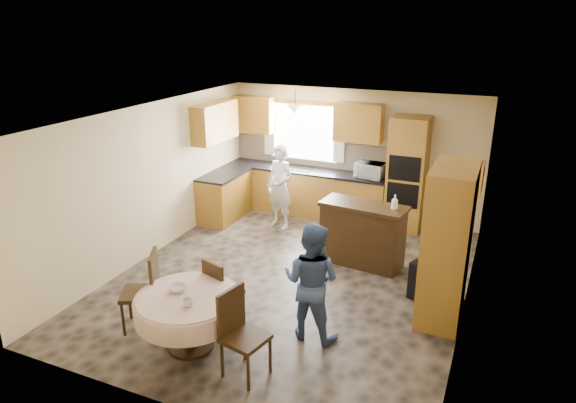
% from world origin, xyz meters
% --- Properties ---
extents(floor, '(5.00, 6.00, 0.01)m').
position_xyz_m(floor, '(0.00, 0.00, 0.00)').
color(floor, brown).
rests_on(floor, ground).
extents(ceiling, '(5.00, 6.00, 0.01)m').
position_xyz_m(ceiling, '(0.00, 0.00, 2.50)').
color(ceiling, white).
rests_on(ceiling, wall_back).
extents(wall_back, '(5.00, 0.02, 2.50)m').
position_xyz_m(wall_back, '(0.00, 3.00, 1.25)').
color(wall_back, '#D0B985').
rests_on(wall_back, floor).
extents(wall_front, '(5.00, 0.02, 2.50)m').
position_xyz_m(wall_front, '(0.00, -3.00, 1.25)').
color(wall_front, '#D0B985').
rests_on(wall_front, floor).
extents(wall_left, '(0.02, 6.00, 2.50)m').
position_xyz_m(wall_left, '(-2.50, 0.00, 1.25)').
color(wall_left, '#D0B985').
rests_on(wall_left, floor).
extents(wall_right, '(0.02, 6.00, 2.50)m').
position_xyz_m(wall_right, '(2.50, 0.00, 1.25)').
color(wall_right, '#D0B985').
rests_on(wall_right, floor).
extents(window, '(1.40, 0.03, 1.10)m').
position_xyz_m(window, '(-1.00, 2.98, 1.60)').
color(window, white).
rests_on(window, wall_back).
extents(curtain_left, '(0.22, 0.02, 1.15)m').
position_xyz_m(curtain_left, '(-1.75, 2.93, 1.65)').
color(curtain_left, white).
rests_on(curtain_left, wall_back).
extents(curtain_right, '(0.22, 0.02, 1.15)m').
position_xyz_m(curtain_right, '(-0.25, 2.93, 1.65)').
color(curtain_right, white).
rests_on(curtain_right, wall_back).
extents(base_cab_back, '(3.30, 0.60, 0.88)m').
position_xyz_m(base_cab_back, '(-0.85, 2.70, 0.44)').
color(base_cab_back, '#C28633').
rests_on(base_cab_back, floor).
extents(counter_back, '(3.30, 0.64, 0.04)m').
position_xyz_m(counter_back, '(-0.85, 2.70, 0.90)').
color(counter_back, black).
rests_on(counter_back, base_cab_back).
extents(base_cab_left, '(0.60, 1.20, 0.88)m').
position_xyz_m(base_cab_left, '(-2.20, 1.80, 0.44)').
color(base_cab_left, '#C28633').
rests_on(base_cab_left, floor).
extents(counter_left, '(0.64, 1.20, 0.04)m').
position_xyz_m(counter_left, '(-2.20, 1.80, 0.90)').
color(counter_left, black).
rests_on(counter_left, base_cab_left).
extents(backsplash, '(3.30, 0.02, 0.55)m').
position_xyz_m(backsplash, '(-0.85, 2.99, 1.18)').
color(backsplash, beige).
rests_on(backsplash, wall_back).
extents(wall_cab_left, '(0.85, 0.33, 0.72)m').
position_xyz_m(wall_cab_left, '(-2.05, 2.83, 1.91)').
color(wall_cab_left, '#BF872F').
rests_on(wall_cab_left, wall_back).
extents(wall_cab_right, '(0.90, 0.33, 0.72)m').
position_xyz_m(wall_cab_right, '(0.15, 2.83, 1.91)').
color(wall_cab_right, '#BF872F').
rests_on(wall_cab_right, wall_back).
extents(wall_cab_side, '(0.33, 1.20, 0.72)m').
position_xyz_m(wall_cab_side, '(-2.33, 1.80, 1.91)').
color(wall_cab_side, '#BF872F').
rests_on(wall_cab_side, wall_left).
extents(oven_tower, '(0.66, 0.62, 2.12)m').
position_xyz_m(oven_tower, '(1.15, 2.69, 1.06)').
color(oven_tower, '#C28633').
rests_on(oven_tower, floor).
extents(oven_upper, '(0.56, 0.01, 0.45)m').
position_xyz_m(oven_upper, '(1.15, 2.38, 1.25)').
color(oven_upper, black).
rests_on(oven_upper, oven_tower).
extents(oven_lower, '(0.56, 0.01, 0.45)m').
position_xyz_m(oven_lower, '(1.15, 2.38, 0.75)').
color(oven_lower, black).
rests_on(oven_lower, oven_tower).
extents(pendant, '(0.36, 0.36, 0.18)m').
position_xyz_m(pendant, '(-1.00, 2.50, 2.12)').
color(pendant, beige).
rests_on(pendant, ceiling).
extents(sideboard, '(1.40, 0.71, 0.96)m').
position_xyz_m(sideboard, '(0.83, 0.93, 0.48)').
color(sideboard, '#3A2610').
rests_on(sideboard, floor).
extents(space_heater, '(0.48, 0.42, 0.56)m').
position_xyz_m(space_heater, '(1.97, 0.18, 0.28)').
color(space_heater, black).
rests_on(space_heater, floor).
extents(cupboard, '(0.54, 1.08, 2.06)m').
position_xyz_m(cupboard, '(2.22, -0.12, 1.03)').
color(cupboard, '#C28633').
rests_on(cupboard, floor).
extents(dining_table, '(1.25, 1.25, 0.71)m').
position_xyz_m(dining_table, '(-0.43, -2.07, 0.55)').
color(dining_table, '#3A2610').
rests_on(dining_table, floor).
extents(chair_left, '(0.60, 0.60, 1.03)m').
position_xyz_m(chair_left, '(-1.18, -1.90, 0.57)').
color(chair_left, '#3A2610').
rests_on(chair_left, floor).
extents(chair_back, '(0.49, 0.49, 0.90)m').
position_xyz_m(chair_back, '(-0.37, -1.46, 0.50)').
color(chair_back, '#3A2610').
rests_on(chair_back, floor).
extents(chair_right, '(0.52, 0.52, 1.01)m').
position_xyz_m(chair_right, '(0.34, -2.23, 0.56)').
color(chair_right, '#3A2610').
rests_on(chair_right, floor).
extents(framed_picture, '(0.06, 0.52, 0.43)m').
position_xyz_m(framed_picture, '(2.47, 1.28, 1.54)').
color(framed_picture, '#C8893B').
rests_on(framed_picture, wall_right).
extents(microwave, '(0.56, 0.40, 0.29)m').
position_xyz_m(microwave, '(0.46, 2.65, 1.07)').
color(microwave, silver).
rests_on(microwave, counter_back).
extents(person_sink, '(0.67, 0.53, 1.59)m').
position_xyz_m(person_sink, '(-1.01, 1.82, 0.79)').
color(person_sink, silver).
rests_on(person_sink, floor).
extents(person_dining, '(0.76, 0.60, 1.51)m').
position_xyz_m(person_dining, '(0.80, -1.26, 0.75)').
color(person_dining, '#384C7B').
rests_on(person_dining, floor).
extents(bowl_sideboard, '(0.23, 0.23, 0.05)m').
position_xyz_m(bowl_sideboard, '(0.55, 0.93, 0.98)').
color(bowl_sideboard, '#B2B2B2').
rests_on(bowl_sideboard, sideboard).
extents(bottle_sideboard, '(0.12, 0.12, 0.28)m').
position_xyz_m(bottle_sideboard, '(1.31, 0.93, 1.10)').
color(bottle_sideboard, silver).
rests_on(bottle_sideboard, sideboard).
extents(cup_table, '(0.13, 0.13, 0.09)m').
position_xyz_m(cup_table, '(-0.29, -2.27, 0.76)').
color(cup_table, '#B2B2B2').
rests_on(cup_table, dining_table).
extents(bowl_table, '(0.24, 0.24, 0.07)m').
position_xyz_m(bowl_table, '(-0.59, -2.03, 0.74)').
color(bowl_table, '#B2B2B2').
rests_on(bowl_table, dining_table).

